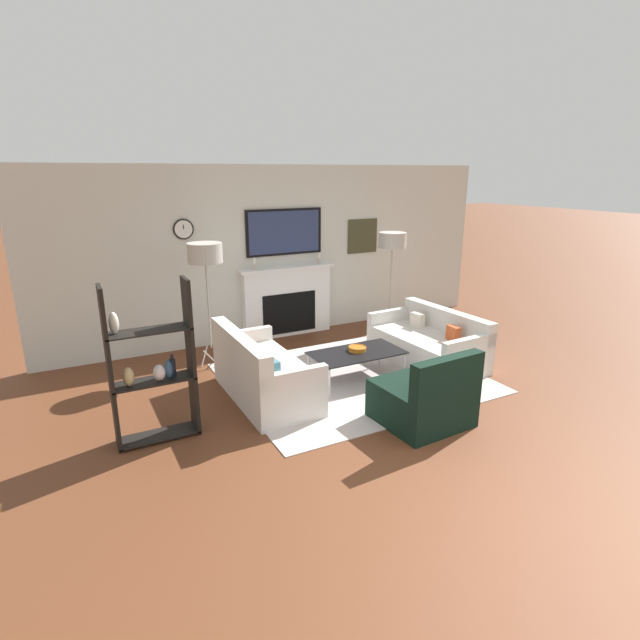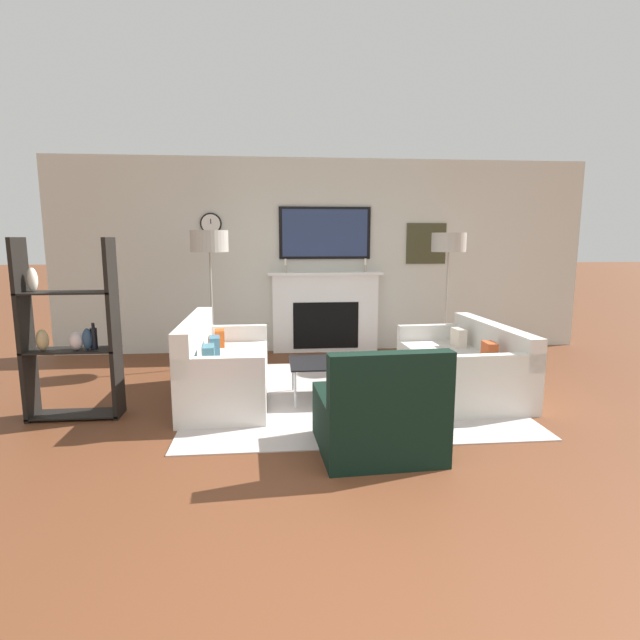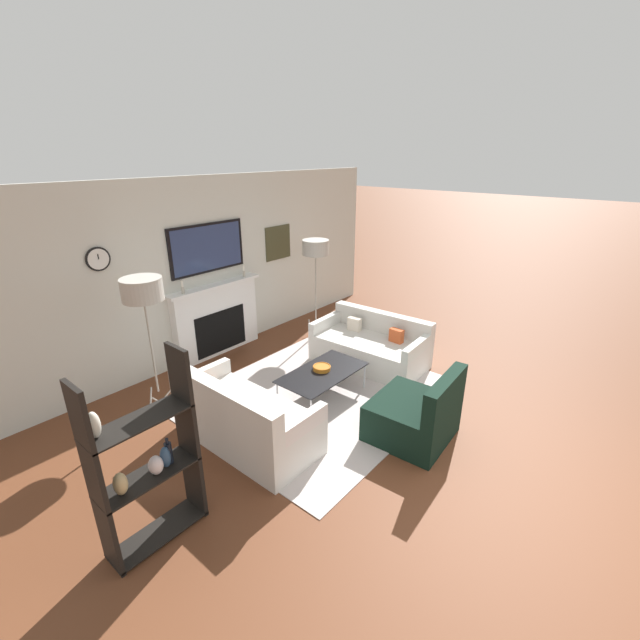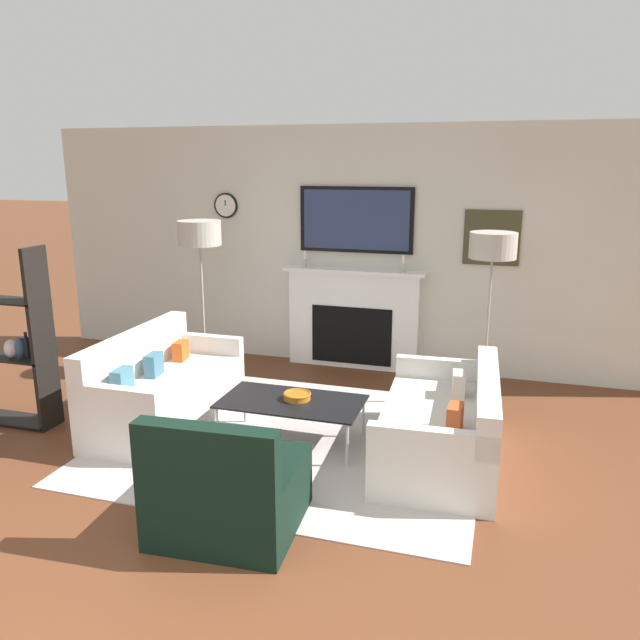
{
  "view_description": "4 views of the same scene",
  "coord_description": "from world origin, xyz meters",
  "px_view_note": "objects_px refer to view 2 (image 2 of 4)",
  "views": [
    {
      "loc": [
        -3.2,
        -2.21,
        2.59
      ],
      "look_at": [
        -0.31,
        3.27,
        0.75
      ],
      "focal_mm": 28.0,
      "sensor_mm": 36.0,
      "label": 1
    },
    {
      "loc": [
        -0.74,
        -1.99,
        1.61
      ],
      "look_at": [
        -0.25,
        3.17,
        0.76
      ],
      "focal_mm": 28.0,
      "sensor_mm": 36.0,
      "label": 2
    },
    {
      "loc": [
        -3.73,
        -0.21,
        3.02
      ],
      "look_at": [
        0.34,
        3.18,
        0.91
      ],
      "focal_mm": 24.0,
      "sensor_mm": 36.0,
      "label": 3
    },
    {
      "loc": [
        1.64,
        -1.7,
        2.31
      ],
      "look_at": [
        0.05,
        3.52,
        0.92
      ],
      "focal_mm": 35.0,
      "sensor_mm": 36.0,
      "label": 4
    }
  ],
  "objects_px": {
    "decorative_bowl": "(351,357)",
    "coffee_table": "(348,363)",
    "floor_lamp_left": "(209,243)",
    "floor_lamp_right": "(449,244)",
    "couch_right": "(464,368)",
    "couch_left": "(223,370)",
    "armchair": "(378,417)",
    "shelf_unit": "(69,334)"
  },
  "relations": [
    {
      "from": "decorative_bowl",
      "to": "coffee_table",
      "type": "bearing_deg",
      "value": -127.52
    },
    {
      "from": "coffee_table",
      "to": "floor_lamp_left",
      "type": "distance_m",
      "value": 2.37
    },
    {
      "from": "decorative_bowl",
      "to": "floor_lamp_right",
      "type": "bearing_deg",
      "value": 42.55
    },
    {
      "from": "couch_right",
      "to": "decorative_bowl",
      "type": "distance_m",
      "value": 1.22
    },
    {
      "from": "decorative_bowl",
      "to": "floor_lamp_left",
      "type": "bearing_deg",
      "value": 138.99
    },
    {
      "from": "couch_left",
      "to": "coffee_table",
      "type": "xyz_separation_m",
      "value": [
        1.26,
        -0.08,
        0.06
      ]
    },
    {
      "from": "coffee_table",
      "to": "decorative_bowl",
      "type": "distance_m",
      "value": 0.08
    },
    {
      "from": "armchair",
      "to": "decorative_bowl",
      "type": "height_order",
      "value": "armchair"
    },
    {
      "from": "armchair",
      "to": "decorative_bowl",
      "type": "relative_size",
      "value": 3.95
    },
    {
      "from": "decorative_bowl",
      "to": "floor_lamp_right",
      "type": "distance_m",
      "value": 2.27
    },
    {
      "from": "armchair",
      "to": "coffee_table",
      "type": "distance_m",
      "value": 1.32
    },
    {
      "from": "couch_left",
      "to": "floor_lamp_left",
      "type": "xyz_separation_m",
      "value": [
        -0.24,
        1.31,
        1.26
      ]
    },
    {
      "from": "floor_lamp_left",
      "to": "floor_lamp_right",
      "type": "relative_size",
      "value": 1.02
    },
    {
      "from": "couch_right",
      "to": "coffee_table",
      "type": "distance_m",
      "value": 1.25
    },
    {
      "from": "couch_left",
      "to": "shelf_unit",
      "type": "height_order",
      "value": "shelf_unit"
    },
    {
      "from": "armchair",
      "to": "coffee_table",
      "type": "bearing_deg",
      "value": 91.35
    },
    {
      "from": "couch_right",
      "to": "shelf_unit",
      "type": "relative_size",
      "value": 1.05
    },
    {
      "from": "coffee_table",
      "to": "couch_left",
      "type": "bearing_deg",
      "value": 176.53
    },
    {
      "from": "armchair",
      "to": "floor_lamp_right",
      "type": "distance_m",
      "value": 3.32
    },
    {
      "from": "floor_lamp_right",
      "to": "coffee_table",
      "type": "bearing_deg",
      "value": -137.18
    },
    {
      "from": "shelf_unit",
      "to": "decorative_bowl",
      "type": "bearing_deg",
      "value": 7.91
    },
    {
      "from": "decorative_bowl",
      "to": "armchair",
      "type": "bearing_deg",
      "value": -90.1
    },
    {
      "from": "coffee_table",
      "to": "floor_lamp_left",
      "type": "height_order",
      "value": "floor_lamp_left"
    },
    {
      "from": "floor_lamp_left",
      "to": "couch_right",
      "type": "bearing_deg",
      "value": -25.35
    },
    {
      "from": "floor_lamp_right",
      "to": "floor_lamp_left",
      "type": "bearing_deg",
      "value": 180.0
    },
    {
      "from": "decorative_bowl",
      "to": "shelf_unit",
      "type": "xyz_separation_m",
      "value": [
        -2.59,
        -0.36,
        0.36
      ]
    },
    {
      "from": "armchair",
      "to": "floor_lamp_left",
      "type": "distance_m",
      "value": 3.36
    },
    {
      "from": "armchair",
      "to": "coffee_table",
      "type": "height_order",
      "value": "armchair"
    },
    {
      "from": "coffee_table",
      "to": "shelf_unit",
      "type": "distance_m",
      "value": 2.6
    },
    {
      "from": "couch_right",
      "to": "decorative_bowl",
      "type": "xyz_separation_m",
      "value": [
        -1.21,
        -0.04,
        0.15
      ]
    },
    {
      "from": "armchair",
      "to": "shelf_unit",
      "type": "relative_size",
      "value": 0.57
    },
    {
      "from": "floor_lamp_left",
      "to": "shelf_unit",
      "type": "height_order",
      "value": "floor_lamp_left"
    },
    {
      "from": "couch_right",
      "to": "shelf_unit",
      "type": "xyz_separation_m",
      "value": [
        -3.8,
        -0.4,
        0.51
      ]
    },
    {
      "from": "couch_right",
      "to": "coffee_table",
      "type": "xyz_separation_m",
      "value": [
        -1.24,
        -0.08,
        0.1
      ]
    },
    {
      "from": "couch_left",
      "to": "decorative_bowl",
      "type": "bearing_deg",
      "value": -1.46
    },
    {
      "from": "couch_left",
      "to": "couch_right",
      "type": "xyz_separation_m",
      "value": [
        2.51,
        0.0,
        -0.03
      ]
    },
    {
      "from": "couch_right",
      "to": "shelf_unit",
      "type": "height_order",
      "value": "shelf_unit"
    },
    {
      "from": "couch_right",
      "to": "armchair",
      "type": "height_order",
      "value": "armchair"
    },
    {
      "from": "couch_right",
      "to": "decorative_bowl",
      "type": "bearing_deg",
      "value": -178.28
    },
    {
      "from": "couch_left",
      "to": "armchair",
      "type": "bearing_deg",
      "value": -47.1
    },
    {
      "from": "couch_left",
      "to": "shelf_unit",
      "type": "xyz_separation_m",
      "value": [
        -1.29,
        -0.39,
        0.47
      ]
    },
    {
      "from": "coffee_table",
      "to": "floor_lamp_left",
      "type": "bearing_deg",
      "value": 137.45
    }
  ]
}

